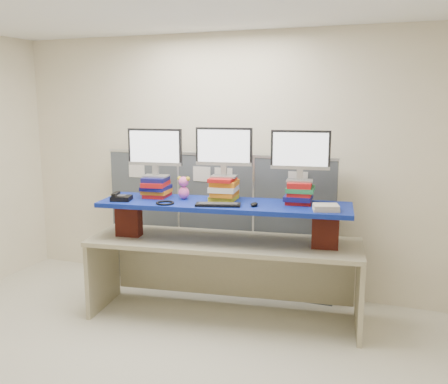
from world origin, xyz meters
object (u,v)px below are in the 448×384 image
at_px(desk, 224,256).
at_px(monitor_left, 155,150).
at_px(monitor_center, 224,149).
at_px(keyboard, 218,205).
at_px(blue_board, 224,205).
at_px(desk_phone, 121,198).
at_px(monitor_right, 300,153).

bearing_deg(desk, monitor_left, 170.56).
xyz_separation_m(monitor_left, monitor_center, (0.68, 0.09, 0.02)).
xyz_separation_m(monitor_left, keyboard, (0.72, -0.18, -0.45)).
xyz_separation_m(blue_board, desk_phone, (-0.95, -0.25, 0.05)).
height_order(monitor_right, desk_phone, monitor_right).
bearing_deg(monitor_left, blue_board, -9.44).
bearing_deg(monitor_right, blue_board, -170.19).
distance_m(desk, desk_phone, 1.13).
height_order(desk, blue_board, blue_board).
bearing_deg(blue_board, monitor_right, 9.81).
height_order(keyboard, desk_phone, desk_phone).
distance_m(blue_board, monitor_center, 0.52).
relative_size(monitor_center, keyboard, 1.26).
relative_size(blue_board, keyboard, 5.47).
height_order(blue_board, desk_phone, desk_phone).
xyz_separation_m(desk, keyboard, (0.00, -0.16, 0.53)).
relative_size(blue_board, monitor_right, 4.35).
relative_size(monitor_left, desk_phone, 2.50).
xyz_separation_m(blue_board, monitor_right, (0.66, 0.21, 0.49)).
relative_size(desk, blue_board, 1.13).
height_order(desk, desk_phone, desk_phone).
bearing_deg(desk_phone, monitor_left, 34.55).
relative_size(monitor_left, monitor_right, 1.00).
height_order(monitor_left, monitor_center, monitor_center).
height_order(blue_board, monitor_center, monitor_center).
bearing_deg(keyboard, monitor_left, 150.44).
bearing_deg(desk_phone, blue_board, -0.34).
relative_size(monitor_center, monitor_right, 1.00).
bearing_deg(monitor_right, keyboard, -158.65).
xyz_separation_m(monitor_right, desk_phone, (-1.62, -0.47, -0.44)).
distance_m(monitor_left, desk_phone, 0.57).
bearing_deg(monitor_center, monitor_left, 180.00).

